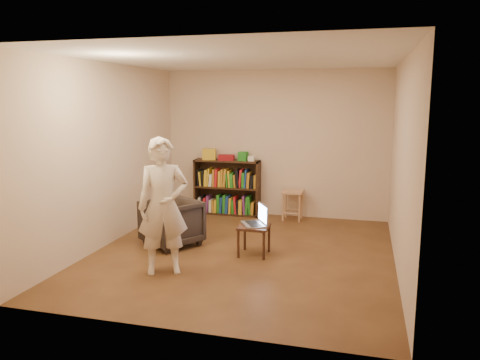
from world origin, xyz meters
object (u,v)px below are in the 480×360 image
(bookshelf, at_px, (227,190))
(side_table, at_px, (254,230))
(laptop, at_px, (257,220))
(armchair, at_px, (171,223))
(stool, at_px, (293,196))
(person, at_px, (163,206))

(bookshelf, height_order, side_table, bookshelf)
(side_table, relative_size, laptop, 0.88)
(armchair, distance_m, laptop, 1.29)
(bookshelf, relative_size, laptop, 2.57)
(side_table, bearing_deg, armchair, 175.28)
(armchair, xyz_separation_m, laptop, (1.28, -0.05, 0.14))
(stool, xyz_separation_m, person, (-1.12, -2.92, 0.41))
(bookshelf, distance_m, side_table, 2.34)
(bookshelf, xyz_separation_m, armchair, (-0.25, -2.00, -0.11))
(bookshelf, xyz_separation_m, person, (0.10, -3.02, 0.39))
(laptop, relative_size, person, 0.28)
(laptop, height_order, person, person)
(laptop, distance_m, person, 1.39)
(stool, relative_size, side_table, 1.27)
(person, bearing_deg, stool, 42.25)
(laptop, bearing_deg, armchair, -122.59)
(stool, xyz_separation_m, laptop, (-0.19, -1.95, 0.05))
(laptop, bearing_deg, bookshelf, 176.39)
(bookshelf, distance_m, armchair, 2.02)
(stool, xyz_separation_m, side_table, (-0.22, -2.00, -0.08))
(stool, relative_size, armchair, 0.71)
(laptop, xyz_separation_m, person, (-0.93, -0.96, 0.35))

